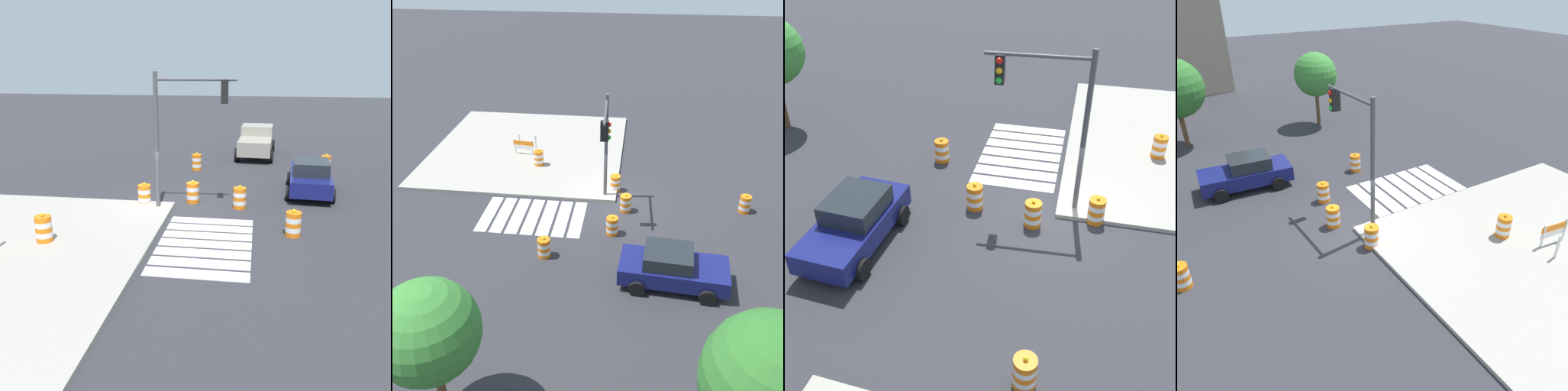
% 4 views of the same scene
% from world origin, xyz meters
% --- Properties ---
extents(ground_plane, '(120.00, 120.00, 0.00)m').
position_xyz_m(ground_plane, '(0.00, 0.00, 0.00)').
color(ground_plane, '#2D2D33').
extents(sidewalk_corner, '(12.00, 12.00, 0.15)m').
position_xyz_m(sidewalk_corner, '(6.00, -6.00, 0.07)').
color(sidewalk_corner, '#9E998E').
rests_on(sidewalk_corner, ground).
extents(crosswalk_stripes, '(5.10, 3.20, 0.02)m').
position_xyz_m(crosswalk_stripes, '(4.00, 1.80, 0.01)').
color(crosswalk_stripes, silver).
rests_on(crosswalk_stripes, ground).
extents(sports_car, '(4.43, 2.39, 1.63)m').
position_xyz_m(sports_car, '(-2.66, 5.98, 0.81)').
color(sports_car, navy).
rests_on(sports_car, ground).
extents(traffic_barrel_near_corner, '(0.56, 0.56, 1.02)m').
position_xyz_m(traffic_barrel_near_corner, '(-6.53, 0.06, 0.45)').
color(traffic_barrel_near_corner, orange).
rests_on(traffic_barrel_near_corner, ground).
extents(traffic_barrel_crosswalk_end, '(0.56, 0.56, 1.02)m').
position_xyz_m(traffic_barrel_crosswalk_end, '(-0.56, 0.71, 0.45)').
color(traffic_barrel_crosswalk_end, orange).
rests_on(traffic_barrel_crosswalk_end, ground).
extents(traffic_barrel_median_near, '(0.56, 0.56, 1.02)m').
position_xyz_m(traffic_barrel_median_near, '(0.10, -1.32, 0.45)').
color(traffic_barrel_median_near, orange).
rests_on(traffic_barrel_median_near, ground).
extents(traffic_barrel_far_curb, '(0.56, 0.56, 1.02)m').
position_xyz_m(traffic_barrel_far_curb, '(-0.04, 2.80, 0.45)').
color(traffic_barrel_far_curb, orange).
rests_on(traffic_barrel_far_curb, ground).
extents(traffic_barrel_lane_center, '(0.56, 0.56, 1.02)m').
position_xyz_m(traffic_barrel_lane_center, '(2.79, 4.84, 0.45)').
color(traffic_barrel_lane_center, orange).
rests_on(traffic_barrel_lane_center, ground).
extents(traffic_barrel_on_sidewalk, '(0.56, 0.56, 1.02)m').
position_xyz_m(traffic_barrel_on_sidewalk, '(4.83, -3.61, 0.60)').
color(traffic_barrel_on_sidewalk, orange).
rests_on(traffic_barrel_on_sidewalk, sidewalk_corner).
extents(construction_barricade, '(1.32, 0.93, 1.00)m').
position_xyz_m(construction_barricade, '(6.07, -5.11, 0.72)').
color(construction_barricade, silver).
rests_on(construction_barricade, sidewalk_corner).
extents(traffic_light_pole, '(0.51, 3.29, 5.50)m').
position_xyz_m(traffic_light_pole, '(0.53, 0.54, 3.91)').
color(traffic_light_pole, '#4C4C51').
rests_on(traffic_light_pole, sidewalk_corner).
extents(street_tree_streetside_near, '(3.41, 3.41, 5.24)m').
position_xyz_m(street_tree_streetside_near, '(-4.42, 13.26, 3.52)').
color(street_tree_streetside_near, brown).
rests_on(street_tree_streetside_near, ground).
extents(street_tree_streetside_mid, '(2.85, 2.85, 4.87)m').
position_xyz_m(street_tree_streetside_mid, '(4.15, 12.63, 3.43)').
color(street_tree_streetside_mid, brown).
rests_on(street_tree_streetside_mid, ground).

